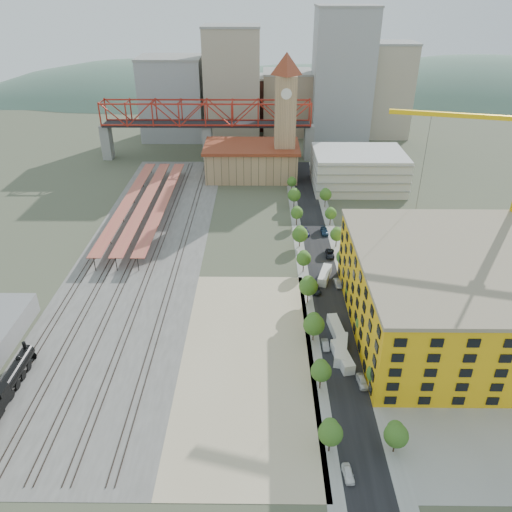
{
  "coord_description": "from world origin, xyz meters",
  "views": [
    {
      "loc": [
        -1.39,
        -113.55,
        70.5
      ],
      "look_at": [
        -2.43,
        -4.17,
        10.0
      ],
      "focal_mm": 35.0,
      "sensor_mm": 36.0,
      "label": 1
    }
  ],
  "objects_px": {
    "site_trailer_c": "(336,329)",
    "site_trailer_d": "(325,275)",
    "clock_tower": "(285,106)",
    "tower_crane": "(511,167)",
    "site_trailer_b": "(341,350)",
    "car_0": "(348,474)",
    "site_trailer_a": "(342,357)",
    "locomotive": "(8,385)",
    "construction_building": "(454,294)"
  },
  "relations": [
    {
      "from": "site_trailer_c",
      "to": "site_trailer_d",
      "type": "xyz_separation_m",
      "value": [
        0.0,
        23.49,
        0.01
      ]
    },
    {
      "from": "clock_tower",
      "to": "site_trailer_d",
      "type": "height_order",
      "value": "clock_tower"
    },
    {
      "from": "tower_crane",
      "to": "site_trailer_b",
      "type": "distance_m",
      "value": 63.48
    },
    {
      "from": "clock_tower",
      "to": "car_0",
      "type": "xyz_separation_m",
      "value": [
        5.0,
        -139.99,
        -28.03
      ]
    },
    {
      "from": "clock_tower",
      "to": "site_trailer_b",
      "type": "distance_m",
      "value": 113.35
    },
    {
      "from": "tower_crane",
      "to": "site_trailer_b",
      "type": "xyz_separation_m",
      "value": [
        -44.47,
        -34.76,
        -29.05
      ]
    },
    {
      "from": "car_0",
      "to": "site_trailer_d",
      "type": "bearing_deg",
      "value": 82.29
    },
    {
      "from": "site_trailer_c",
      "to": "clock_tower",
      "type": "bearing_deg",
      "value": 87.18
    },
    {
      "from": "tower_crane",
      "to": "clock_tower",
      "type": "bearing_deg",
      "value": 125.0
    },
    {
      "from": "site_trailer_a",
      "to": "site_trailer_d",
      "type": "relative_size",
      "value": 1.02
    },
    {
      "from": "locomotive",
      "to": "tower_crane",
      "type": "xyz_separation_m",
      "value": [
        110.47,
        46.97,
        28.16
      ]
    },
    {
      "from": "site_trailer_a",
      "to": "site_trailer_c",
      "type": "bearing_deg",
      "value": 78.58
    },
    {
      "from": "clock_tower",
      "to": "site_trailer_c",
      "type": "relative_size",
      "value": 5.93
    },
    {
      "from": "site_trailer_a",
      "to": "clock_tower",
      "type": "bearing_deg",
      "value": 82.67
    },
    {
      "from": "site_trailer_a",
      "to": "site_trailer_c",
      "type": "distance_m",
      "value": 9.68
    },
    {
      "from": "tower_crane",
      "to": "site_trailer_c",
      "type": "xyz_separation_m",
      "value": [
        -44.47,
        -27.36,
        -29.14
      ]
    },
    {
      "from": "construction_building",
      "to": "tower_crane",
      "type": "height_order",
      "value": "tower_crane"
    },
    {
      "from": "locomotive",
      "to": "site_trailer_b",
      "type": "bearing_deg",
      "value": 10.49
    },
    {
      "from": "clock_tower",
      "to": "site_trailer_a",
      "type": "xyz_separation_m",
      "value": [
        8.0,
        -111.98,
        -27.46
      ]
    },
    {
      "from": "clock_tower",
      "to": "site_trailer_a",
      "type": "relative_size",
      "value": 5.75
    },
    {
      "from": "tower_crane",
      "to": "site_trailer_b",
      "type": "bearing_deg",
      "value": -141.99
    },
    {
      "from": "tower_crane",
      "to": "site_trailer_d",
      "type": "distance_m",
      "value": 53.3
    },
    {
      "from": "construction_building",
      "to": "locomotive",
      "type": "height_order",
      "value": "construction_building"
    },
    {
      "from": "clock_tower",
      "to": "tower_crane",
      "type": "xyz_separation_m",
      "value": [
        52.47,
        -74.94,
        1.64
      ]
    },
    {
      "from": "tower_crane",
      "to": "car_0",
      "type": "relative_size",
      "value": 12.47
    },
    {
      "from": "site_trailer_b",
      "to": "site_trailer_d",
      "type": "xyz_separation_m",
      "value": [
        0.0,
        30.89,
        -0.08
      ]
    },
    {
      "from": "clock_tower",
      "to": "construction_building",
      "type": "height_order",
      "value": "clock_tower"
    },
    {
      "from": "site_trailer_b",
      "to": "site_trailer_c",
      "type": "xyz_separation_m",
      "value": [
        0.0,
        7.4,
        -0.09
      ]
    },
    {
      "from": "clock_tower",
      "to": "site_trailer_b",
      "type": "xyz_separation_m",
      "value": [
        8.0,
        -109.7,
        -27.41
      ]
    },
    {
      "from": "construction_building",
      "to": "tower_crane",
      "type": "relative_size",
      "value": 1.03
    },
    {
      "from": "locomotive",
      "to": "site_trailer_d",
      "type": "bearing_deg",
      "value": 33.15
    },
    {
      "from": "site_trailer_c",
      "to": "car_0",
      "type": "distance_m",
      "value": 37.82
    },
    {
      "from": "site_trailer_d",
      "to": "clock_tower",
      "type": "bearing_deg",
      "value": 112.27
    },
    {
      "from": "site_trailer_d",
      "to": "site_trailer_a",
      "type": "bearing_deg",
      "value": -73.53
    },
    {
      "from": "construction_building",
      "to": "site_trailer_b",
      "type": "bearing_deg",
      "value": -159.54
    },
    {
      "from": "site_trailer_d",
      "to": "site_trailer_b",
      "type": "bearing_deg",
      "value": -73.53
    },
    {
      "from": "car_0",
      "to": "site_trailer_c",
      "type": "bearing_deg",
      "value": 80.55
    },
    {
      "from": "clock_tower",
      "to": "car_0",
      "type": "height_order",
      "value": "clock_tower"
    },
    {
      "from": "clock_tower",
      "to": "construction_building",
      "type": "distance_m",
      "value": 107.36
    },
    {
      "from": "clock_tower",
      "to": "locomotive",
      "type": "relative_size",
      "value": 2.23
    },
    {
      "from": "tower_crane",
      "to": "site_trailer_a",
      "type": "bearing_deg",
      "value": -140.21
    },
    {
      "from": "site_trailer_a",
      "to": "site_trailer_c",
      "type": "relative_size",
      "value": 1.03
    },
    {
      "from": "site_trailer_b",
      "to": "car_0",
      "type": "height_order",
      "value": "site_trailer_b"
    },
    {
      "from": "car_0",
      "to": "tower_crane",
      "type": "bearing_deg",
      "value": 48.98
    },
    {
      "from": "tower_crane",
      "to": "site_trailer_c",
      "type": "bearing_deg",
      "value": -148.4
    },
    {
      "from": "locomotive",
      "to": "tower_crane",
      "type": "relative_size",
      "value": 0.47
    },
    {
      "from": "site_trailer_d",
      "to": "construction_building",
      "type": "bearing_deg",
      "value": -22.71
    },
    {
      "from": "construction_building",
      "to": "clock_tower",
      "type": "bearing_deg",
      "value": 108.78
    },
    {
      "from": "clock_tower",
      "to": "site_trailer_d",
      "type": "xyz_separation_m",
      "value": [
        8.0,
        -78.8,
        -27.49
      ]
    },
    {
      "from": "construction_building",
      "to": "site_trailer_b",
      "type": "height_order",
      "value": "construction_building"
    }
  ]
}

